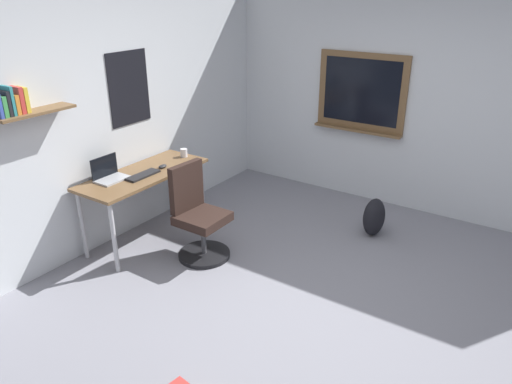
{
  "coord_description": "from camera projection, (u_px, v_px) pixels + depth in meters",
  "views": [
    {
      "loc": [
        -3.13,
        -1.45,
        2.55
      ],
      "look_at": [
        0.13,
        0.73,
        0.85
      ],
      "focal_mm": 34.14,
      "sensor_mm": 36.0,
      "label": 1
    }
  ],
  "objects": [
    {
      "name": "coffee_mug",
      "position": [
        184.0,
        153.0,
        5.4
      ],
      "size": [
        0.08,
        0.08,
        0.09
      ],
      "primitive_type": "cylinder",
      "color": "silver",
      "rests_on": "desk"
    },
    {
      "name": "computer_mouse",
      "position": [
        163.0,
        166.0,
        5.08
      ],
      "size": [
        0.1,
        0.06,
        0.03
      ],
      "primitive_type": "ellipsoid",
      "color": "#262628",
      "rests_on": "desk"
    },
    {
      "name": "ground_plane",
      "position": [
        318.0,
        308.0,
        4.14
      ],
      "size": [
        5.2,
        5.2,
        0.0
      ],
      "primitive_type": "plane",
      "color": "gray",
      "rests_on": "ground"
    },
    {
      "name": "keyboard",
      "position": [
        143.0,
        175.0,
        4.87
      ],
      "size": [
        0.37,
        0.13,
        0.02
      ],
      "primitive_type": "cube",
      "color": "black",
      "rests_on": "desk"
    },
    {
      "name": "laptop",
      "position": [
        109.0,
        174.0,
        4.77
      ],
      "size": [
        0.31,
        0.21,
        0.23
      ],
      "color": "#ADAFB5",
      "rests_on": "desk"
    },
    {
      "name": "wall_back",
      "position": [
        106.0,
        117.0,
        4.86
      ],
      "size": [
        5.0,
        0.3,
        2.6
      ],
      "color": "silver",
      "rests_on": "ground"
    },
    {
      "name": "office_chair",
      "position": [
        198.0,
        218.0,
        4.79
      ],
      "size": [
        0.52,
        0.52,
        0.95
      ],
      "color": "black",
      "rests_on": "ground"
    },
    {
      "name": "wall_right",
      "position": [
        421.0,
        102.0,
        5.5
      ],
      "size": [
        0.22,
        5.0,
        2.6
      ],
      "color": "silver",
      "rests_on": "ground"
    },
    {
      "name": "desk",
      "position": [
        144.0,
        180.0,
        5.0
      ],
      "size": [
        1.4,
        0.57,
        0.76
      ],
      "color": "brown",
      "rests_on": "ground"
    },
    {
      "name": "backpack",
      "position": [
        374.0,
        217.0,
        5.25
      ],
      "size": [
        0.32,
        0.22,
        0.42
      ],
      "primitive_type": "ellipsoid",
      "color": "black",
      "rests_on": "ground"
    }
  ]
}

